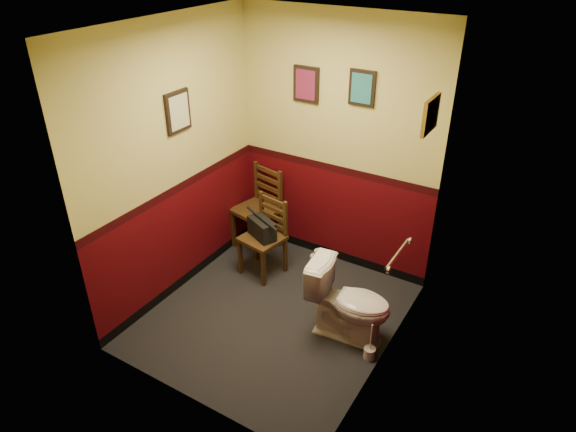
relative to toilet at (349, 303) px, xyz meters
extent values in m
cube|color=black|center=(-0.72, -0.13, -0.37)|extent=(2.20, 2.40, 0.00)
cube|color=silver|center=(-0.72, -0.13, 2.33)|extent=(2.20, 2.40, 0.00)
cube|color=#42050B|center=(-0.72, 1.07, 0.98)|extent=(2.20, 0.00, 2.70)
cube|color=#42050B|center=(-0.72, -1.33, 0.98)|extent=(2.20, 0.00, 2.70)
cube|color=#42050B|center=(-1.82, -0.13, 0.98)|extent=(0.00, 2.40, 2.70)
cube|color=#42050B|center=(0.38, -0.13, 0.98)|extent=(0.00, 2.40, 2.70)
cylinder|color=silver|center=(0.35, 0.12, 0.58)|extent=(0.03, 0.50, 0.03)
cylinder|color=silver|center=(0.37, -0.13, 0.58)|extent=(0.02, 0.06, 0.06)
cylinder|color=silver|center=(0.37, 0.37, 0.58)|extent=(0.02, 0.06, 0.06)
cube|color=black|center=(-1.07, 1.05, 1.58)|extent=(0.28, 0.03, 0.36)
cube|color=maroon|center=(-1.07, 1.04, 1.58)|extent=(0.22, 0.01, 0.30)
cube|color=black|center=(-0.47, 1.05, 1.63)|extent=(0.26, 0.03, 0.34)
cube|color=#226B6D|center=(-0.47, 1.04, 1.63)|extent=(0.20, 0.01, 0.28)
cube|color=black|center=(-1.80, -0.03, 1.48)|extent=(0.03, 0.30, 0.38)
cube|color=#B4B38D|center=(-1.79, -0.03, 1.48)|extent=(0.01, 0.24, 0.31)
cube|color=olive|center=(0.36, 0.47, 1.68)|extent=(0.03, 0.34, 0.28)
cube|color=#B4B38D|center=(0.35, 0.47, 1.68)|extent=(0.01, 0.28, 0.22)
imported|color=white|center=(0.00, 0.00, 0.00)|extent=(0.80, 0.50, 0.75)
cylinder|color=silver|center=(0.29, -0.17, -0.32)|extent=(0.10, 0.10, 0.10)
cylinder|color=silver|center=(0.29, -0.17, -0.15)|extent=(0.01, 0.01, 0.30)
cube|color=#503518|center=(-1.57, 0.82, 0.11)|extent=(0.54, 0.54, 0.04)
cube|color=#503518|center=(-1.80, 0.68, -0.13)|extent=(0.05, 0.05, 0.48)
cube|color=#503518|center=(-1.72, 1.06, -0.13)|extent=(0.05, 0.05, 0.48)
cube|color=#503518|center=(-1.42, 0.59, -0.13)|extent=(0.05, 0.05, 0.48)
cube|color=#503518|center=(-1.34, 0.97, -0.13)|extent=(0.05, 0.05, 0.48)
cube|color=#503518|center=(-1.71, 1.06, 0.35)|extent=(0.05, 0.05, 0.48)
cube|color=#503518|center=(-1.34, 0.98, 0.35)|extent=(0.05, 0.05, 0.48)
cube|color=#503518|center=(-1.53, 1.02, 0.22)|extent=(0.36, 0.11, 0.05)
cube|color=#503518|center=(-1.53, 1.02, 0.33)|extent=(0.36, 0.11, 0.05)
cube|color=#503518|center=(-1.53, 1.02, 0.43)|extent=(0.36, 0.11, 0.05)
cube|color=#503518|center=(-1.53, 1.02, 0.54)|extent=(0.36, 0.11, 0.05)
cube|color=#503518|center=(-1.22, 0.42, 0.06)|extent=(0.47, 0.47, 0.04)
cube|color=#503518|center=(-1.42, 0.28, -0.16)|extent=(0.04, 0.04, 0.43)
cube|color=#503518|center=(-1.36, 0.62, -0.16)|extent=(0.04, 0.04, 0.43)
cube|color=#503518|center=(-1.08, 0.22, -0.16)|extent=(0.04, 0.04, 0.43)
cube|color=#503518|center=(-1.02, 0.56, -0.16)|extent=(0.04, 0.04, 0.43)
cube|color=#503518|center=(-1.36, 0.63, 0.27)|extent=(0.04, 0.04, 0.43)
cube|color=#503518|center=(-1.02, 0.57, 0.27)|extent=(0.04, 0.04, 0.43)
cube|color=#503518|center=(-1.19, 0.60, 0.15)|extent=(0.32, 0.08, 0.04)
cube|color=#503518|center=(-1.19, 0.60, 0.25)|extent=(0.32, 0.08, 0.04)
cube|color=#503518|center=(-1.19, 0.60, 0.34)|extent=(0.32, 0.08, 0.04)
cube|color=#503518|center=(-1.19, 0.60, 0.44)|extent=(0.32, 0.08, 0.04)
cube|color=black|center=(-1.22, 0.42, 0.18)|extent=(0.37, 0.29, 0.21)
cylinder|color=black|center=(-1.22, 0.42, 0.30)|extent=(0.28, 0.15, 0.03)
cylinder|color=silver|center=(-0.82, 0.87, -0.33)|extent=(0.10, 0.10, 0.09)
cylinder|color=silver|center=(-0.72, 0.87, -0.33)|extent=(0.10, 0.10, 0.09)
cylinder|color=silver|center=(-0.77, 0.87, -0.24)|extent=(0.10, 0.10, 0.09)
camera|label=1|loc=(1.39, -3.39, 2.96)|focal=32.00mm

